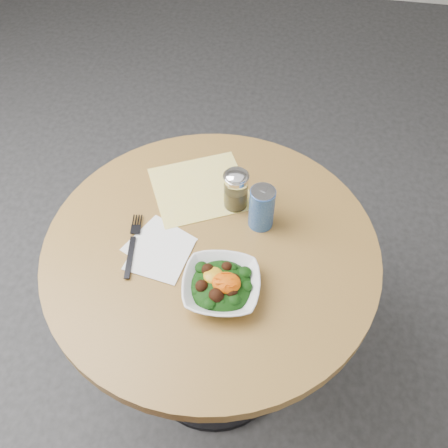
# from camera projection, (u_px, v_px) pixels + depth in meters

# --- Properties ---
(ground) EXTENTS (6.00, 6.00, 0.00)m
(ground) POSITION_uv_depth(u_px,v_px,m) (215.00, 362.00, 1.91)
(ground) COLOR #29292B
(ground) RESTS_ON ground
(table) EXTENTS (0.90, 0.90, 0.75)m
(table) POSITION_uv_depth(u_px,v_px,m) (212.00, 285.00, 1.48)
(table) COLOR black
(table) RESTS_ON ground
(cloth_napkin) EXTENTS (0.35, 0.34, 0.00)m
(cloth_napkin) POSITION_uv_depth(u_px,v_px,m) (200.00, 188.00, 1.46)
(cloth_napkin) COLOR yellow
(cloth_napkin) RESTS_ON table
(paper_napkins) EXTENTS (0.20, 0.22, 0.00)m
(paper_napkins) POSITION_uv_depth(u_px,v_px,m) (159.00, 250.00, 1.32)
(paper_napkins) COLOR white
(paper_napkins) RESTS_ON table
(salad_bowl) EXTENTS (0.21, 0.21, 0.07)m
(salad_bowl) POSITION_uv_depth(u_px,v_px,m) (221.00, 286.00, 1.22)
(salad_bowl) COLOR white
(salad_bowl) RESTS_ON table
(fork) EXTENTS (0.05, 0.21, 0.00)m
(fork) POSITION_uv_depth(u_px,v_px,m) (133.00, 243.00, 1.33)
(fork) COLOR black
(fork) RESTS_ON table
(spice_shaker) EXTENTS (0.07, 0.07, 0.13)m
(spice_shaker) POSITION_uv_depth(u_px,v_px,m) (236.00, 189.00, 1.37)
(spice_shaker) COLOR silver
(spice_shaker) RESTS_ON table
(beverage_can) EXTENTS (0.07, 0.07, 0.13)m
(beverage_can) POSITION_uv_depth(u_px,v_px,m) (262.00, 208.00, 1.33)
(beverage_can) COLOR #0D3099
(beverage_can) RESTS_ON table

